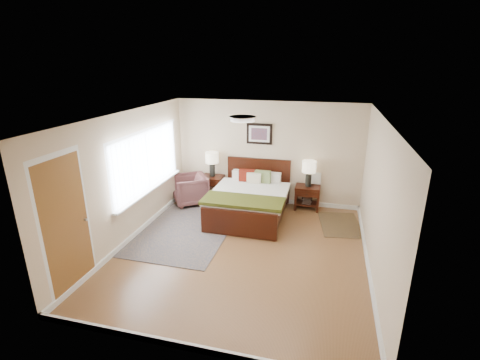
{
  "coord_description": "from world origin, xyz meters",
  "views": [
    {
      "loc": [
        1.39,
        -5.57,
        3.36
      ],
      "look_at": [
        -0.29,
        0.96,
        1.05
      ],
      "focal_mm": 26.0,
      "sensor_mm": 36.0,
      "label": 1
    }
  ],
  "objects_px": {
    "lamp_right": "(309,169)",
    "armchair": "(190,190)",
    "nightstand_left": "(212,181)",
    "lamp_left": "(212,160)",
    "rug_persian": "(185,231)",
    "nightstand_right": "(307,195)",
    "bed": "(250,196)"
  },
  "relations": [
    {
      "from": "bed",
      "to": "armchair",
      "type": "distance_m",
      "value": 1.65
    },
    {
      "from": "lamp_right",
      "to": "armchair",
      "type": "relative_size",
      "value": 0.77
    },
    {
      "from": "bed",
      "to": "nightstand_left",
      "type": "relative_size",
      "value": 3.25
    },
    {
      "from": "nightstand_left",
      "to": "lamp_right",
      "type": "xyz_separation_m",
      "value": [
        2.37,
        0.02,
        0.49
      ]
    },
    {
      "from": "bed",
      "to": "nightstand_left",
      "type": "xyz_separation_m",
      "value": [
        -1.14,
        0.75,
        -0.0
      ]
    },
    {
      "from": "nightstand_right",
      "to": "nightstand_left",
      "type": "bearing_deg",
      "value": -179.77
    },
    {
      "from": "rug_persian",
      "to": "lamp_left",
      "type": "bearing_deg",
      "value": 89.86
    },
    {
      "from": "armchair",
      "to": "lamp_right",
      "type": "bearing_deg",
      "value": 63.57
    },
    {
      "from": "lamp_left",
      "to": "rug_persian",
      "type": "height_order",
      "value": "lamp_left"
    },
    {
      "from": "nightstand_right",
      "to": "armchair",
      "type": "distance_m",
      "value": 2.85
    },
    {
      "from": "bed",
      "to": "lamp_left",
      "type": "bearing_deg",
      "value": 145.9
    },
    {
      "from": "nightstand_left",
      "to": "lamp_left",
      "type": "bearing_deg",
      "value": 90.0
    },
    {
      "from": "nightstand_right",
      "to": "armchair",
      "type": "relative_size",
      "value": 0.72
    },
    {
      "from": "lamp_right",
      "to": "rug_persian",
      "type": "bearing_deg",
      "value": -142.36
    },
    {
      "from": "bed",
      "to": "lamp_right",
      "type": "distance_m",
      "value": 1.53
    },
    {
      "from": "lamp_right",
      "to": "bed",
      "type": "bearing_deg",
      "value": -147.9
    },
    {
      "from": "lamp_left",
      "to": "rug_persian",
      "type": "distance_m",
      "value": 2.11
    },
    {
      "from": "lamp_right",
      "to": "armchair",
      "type": "height_order",
      "value": "lamp_right"
    },
    {
      "from": "bed",
      "to": "armchair",
      "type": "xyz_separation_m",
      "value": [
        -1.6,
        0.4,
        -0.14
      ]
    },
    {
      "from": "bed",
      "to": "lamp_right",
      "type": "height_order",
      "value": "lamp_right"
    },
    {
      "from": "nightstand_left",
      "to": "lamp_right",
      "type": "relative_size",
      "value": 1.03
    },
    {
      "from": "nightstand_left",
      "to": "nightstand_right",
      "type": "relative_size",
      "value": 1.09
    },
    {
      "from": "lamp_left",
      "to": "lamp_right",
      "type": "relative_size",
      "value": 1.0
    },
    {
      "from": "nightstand_right",
      "to": "armchair",
      "type": "height_order",
      "value": "armchair"
    },
    {
      "from": "nightstand_left",
      "to": "armchair",
      "type": "distance_m",
      "value": 0.6
    },
    {
      "from": "nightstand_right",
      "to": "lamp_right",
      "type": "xyz_separation_m",
      "value": [
        0.0,
        0.01,
        0.64
      ]
    },
    {
      "from": "nightstand_left",
      "to": "lamp_right",
      "type": "bearing_deg",
      "value": 0.52
    },
    {
      "from": "lamp_right",
      "to": "lamp_left",
      "type": "bearing_deg",
      "value": 180.0
    },
    {
      "from": "nightstand_left",
      "to": "nightstand_right",
      "type": "height_order",
      "value": "nightstand_left"
    },
    {
      "from": "nightstand_right",
      "to": "lamp_left",
      "type": "xyz_separation_m",
      "value": [
        -2.37,
        0.01,
        0.7
      ]
    },
    {
      "from": "bed",
      "to": "nightstand_right",
      "type": "bearing_deg",
      "value": 31.7
    },
    {
      "from": "bed",
      "to": "armchair",
      "type": "bearing_deg",
      "value": 166.09
    }
  ]
}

